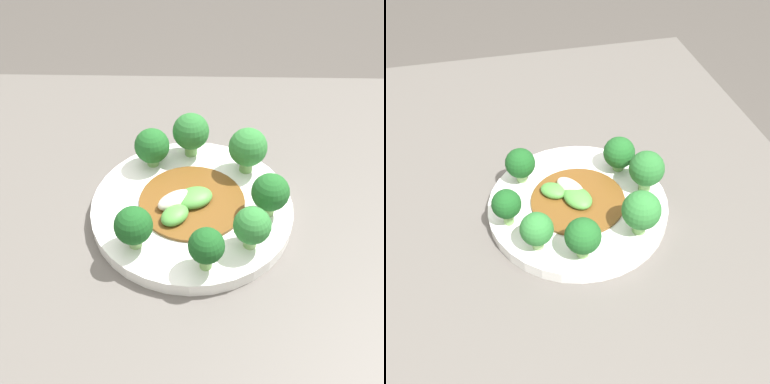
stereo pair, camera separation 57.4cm
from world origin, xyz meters
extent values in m
cube|color=#5B5651|center=(0.00, 0.00, 0.38)|extent=(1.19, 0.81, 0.75)
cylinder|color=white|center=(-0.05, 0.02, 0.76)|extent=(0.28, 0.28, 0.02)
cylinder|color=#89B76B|center=(0.02, -0.06, 0.78)|extent=(0.02, 0.02, 0.02)
sphere|color=#2D7533|center=(0.02, -0.06, 0.81)|extent=(0.05, 0.05, 0.05)
cylinder|color=#70A356|center=(-0.11, 0.10, 0.78)|extent=(0.02, 0.02, 0.01)
sphere|color=#1E5B23|center=(-0.11, 0.10, 0.80)|extent=(0.05, 0.05, 0.05)
cylinder|color=#7AAD5B|center=(-0.03, -0.09, 0.78)|extent=(0.02, 0.02, 0.02)
sphere|color=#19511E|center=(-0.03, -0.09, 0.81)|extent=(0.04, 0.04, 0.04)
cylinder|color=#70A356|center=(0.03, 0.09, 0.78)|extent=(0.02, 0.02, 0.02)
sphere|color=#2D7533|center=(0.03, 0.09, 0.81)|extent=(0.06, 0.06, 0.06)
cylinder|color=#70A356|center=(-0.05, 0.13, 0.78)|extent=(0.02, 0.02, 0.02)
sphere|color=#286B2D|center=(-0.05, 0.13, 0.81)|extent=(0.06, 0.06, 0.06)
cylinder|color=#89B76B|center=(-0.12, -0.06, 0.78)|extent=(0.02, 0.02, 0.02)
sphere|color=#19511E|center=(-0.12, -0.06, 0.81)|extent=(0.05, 0.05, 0.05)
cylinder|color=#7AAD5B|center=(0.05, 0.00, 0.78)|extent=(0.02, 0.02, 0.02)
sphere|color=#1E5B23|center=(0.05, 0.00, 0.81)|extent=(0.05, 0.05, 0.05)
cylinder|color=brown|center=(-0.05, 0.02, 0.77)|extent=(0.15, 0.15, 0.00)
ellipsoid|color=#4C933D|center=(-0.05, 0.02, 0.78)|extent=(0.06, 0.06, 0.02)
ellipsoid|color=#4C933D|center=(-0.07, -0.02, 0.78)|extent=(0.05, 0.05, 0.02)
ellipsoid|color=silver|center=(-0.07, 0.01, 0.78)|extent=(0.06, 0.05, 0.02)
camera|label=1|loc=(-0.04, -0.42, 1.20)|focal=42.00mm
camera|label=2|loc=(0.43, -0.09, 1.26)|focal=42.00mm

